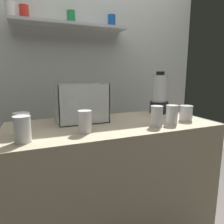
{
  "coord_description": "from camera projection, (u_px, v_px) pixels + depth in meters",
  "views": [
    {
      "loc": [
        -0.52,
        -1.26,
        1.24
      ],
      "look_at": [
        0.0,
        0.0,
        0.98
      ],
      "focal_mm": 32.56,
      "sensor_mm": 36.0,
      "label": 1
    }
  ],
  "objects": [
    {
      "name": "counter",
      "position": [
        112.0,
        183.0,
        1.49
      ],
      "size": [
        1.4,
        0.64,
        0.9
      ],
      "primitive_type": "cube",
      "color": "tan",
      "rests_on": "ground_plane"
    },
    {
      "name": "back_wall_unit",
      "position": [
        83.0,
        71.0,
        2.03
      ],
      "size": [
        2.6,
        0.24,
        2.5
      ],
      "color": "silver",
      "rests_on": "ground_plane"
    },
    {
      "name": "carrot_display_bin",
      "position": [
        80.0,
        109.0,
        1.44
      ],
      "size": [
        0.35,
        0.22,
        0.27
      ],
      "color": "white",
      "rests_on": "counter"
    },
    {
      "name": "blender_pitcher",
      "position": [
        159.0,
        96.0,
        1.75
      ],
      "size": [
        0.16,
        0.16,
        0.36
      ],
      "color": "black",
      "rests_on": "counter"
    },
    {
      "name": "juice_cup_pomegranate_far_left",
      "position": [
        22.0,
        126.0,
        1.13
      ],
      "size": [
        0.09,
        0.09,
        0.13
      ],
      "color": "white",
      "rests_on": "counter"
    },
    {
      "name": "juice_cup_pomegranate_left",
      "position": [
        23.0,
        131.0,
        1.01
      ],
      "size": [
        0.08,
        0.08,
        0.13
      ],
      "color": "white",
      "rests_on": "counter"
    },
    {
      "name": "juice_cup_mango_middle",
      "position": [
        85.0,
        123.0,
        1.18
      ],
      "size": [
        0.08,
        0.08,
        0.13
      ],
      "color": "white",
      "rests_on": "counter"
    },
    {
      "name": "juice_cup_orange_right",
      "position": [
        157.0,
        117.0,
        1.32
      ],
      "size": [
        0.08,
        0.08,
        0.13
      ],
      "color": "white",
      "rests_on": "counter"
    },
    {
      "name": "juice_cup_orange_far_right",
      "position": [
        172.0,
        115.0,
        1.38
      ],
      "size": [
        0.08,
        0.08,
        0.13
      ],
      "color": "white",
      "rests_on": "counter"
    },
    {
      "name": "juice_cup_carrot_rightmost",
      "position": [
        186.0,
        114.0,
        1.49
      ],
      "size": [
        0.09,
        0.09,
        0.11
      ],
      "color": "white",
      "rests_on": "counter"
    }
  ]
}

